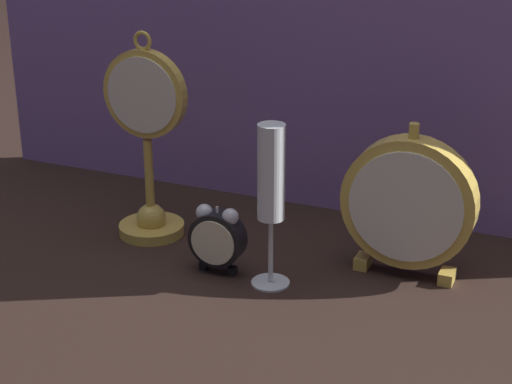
# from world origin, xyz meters

# --- Properties ---
(ground_plane) EXTENTS (4.00, 4.00, 0.00)m
(ground_plane) POSITION_xyz_m (0.00, 0.00, 0.00)
(ground_plane) COLOR black
(pocket_watch_on_stand) EXTENTS (0.13, 0.10, 0.32)m
(pocket_watch_on_stand) POSITION_xyz_m (-0.19, 0.11, 0.14)
(pocket_watch_on_stand) COLOR gold
(pocket_watch_on_stand) RESTS_ON ground_plane
(alarm_clock_twin_bell) EXTENTS (0.08, 0.03, 0.10)m
(alarm_clock_twin_bell) POSITION_xyz_m (-0.04, 0.04, 0.06)
(alarm_clock_twin_bell) COLOR black
(alarm_clock_twin_bell) RESTS_ON ground_plane
(mantel_clock_silver) EXTENTS (0.19, 0.04, 0.23)m
(mantel_clock_silver) POSITION_xyz_m (0.21, 0.13, 0.11)
(mantel_clock_silver) COLOR gold
(mantel_clock_silver) RESTS_ON ground_plane
(champagne_flute) EXTENTS (0.05, 0.05, 0.23)m
(champagne_flute) POSITION_xyz_m (0.04, 0.03, 0.15)
(champagne_flute) COLOR silver
(champagne_flute) RESTS_ON ground_plane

